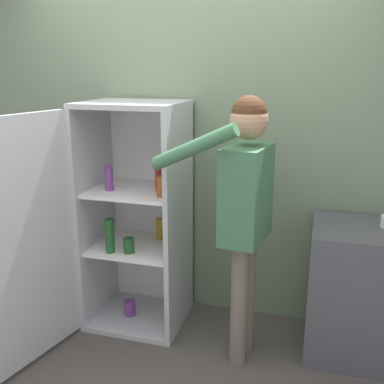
# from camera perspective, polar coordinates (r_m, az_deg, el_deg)

# --- Properties ---
(ground_plane) EXTENTS (12.00, 12.00, 0.00)m
(ground_plane) POSITION_cam_1_polar(r_m,az_deg,el_deg) (3.07, -5.84, -22.09)
(ground_plane) COLOR #4C4742
(wall_back) EXTENTS (7.00, 0.06, 2.55)m
(wall_back) POSITION_cam_1_polar(r_m,az_deg,el_deg) (3.41, -0.25, 5.51)
(wall_back) COLOR gray
(wall_back) RESTS_ON ground_plane
(refrigerator) EXTENTS (0.88, 1.29, 1.65)m
(refrigerator) POSITION_cam_1_polar(r_m,az_deg,el_deg) (3.25, -9.35, -3.49)
(refrigerator) COLOR #B7BABC
(refrigerator) RESTS_ON ground_plane
(person) EXTENTS (0.69, 0.54, 1.72)m
(person) POSITION_cam_1_polar(r_m,az_deg,el_deg) (2.76, 6.74, -0.62)
(person) COLOR #726656
(person) RESTS_ON ground_plane
(counter) EXTENTS (0.78, 0.58, 0.89)m
(counter) POSITION_cam_1_polar(r_m,az_deg,el_deg) (3.23, 21.60, -11.81)
(counter) COLOR #4C4C51
(counter) RESTS_ON ground_plane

